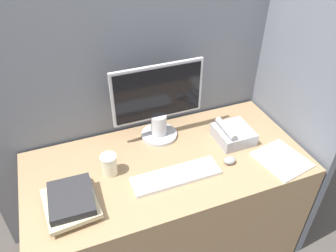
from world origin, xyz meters
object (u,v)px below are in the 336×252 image
keyboard (176,176)px  book_stack (71,201)px  monitor (158,105)px  coffee_cup (109,165)px  desk_telephone (233,134)px  mouse (230,160)px

keyboard → book_stack: bearing=-179.9°
monitor → book_stack: bearing=-147.5°
coffee_cup → keyboard: bearing=-26.7°
desk_telephone → monitor: bearing=153.9°
keyboard → coffee_cup: coffee_cup is taller
coffee_cup → mouse: bearing=-14.2°
mouse → monitor: bearing=127.6°
monitor → desk_telephone: bearing=-26.1°
mouse → desk_telephone: size_ratio=0.32×
monitor → book_stack: (-0.53, -0.33, -0.17)m
monitor → keyboard: 0.39m
keyboard → mouse: size_ratio=7.00×
book_stack → mouse: bearing=-0.2°
monitor → keyboard: size_ratio=1.13×
desk_telephone → mouse: bearing=-123.9°
monitor → coffee_cup: 0.40m
monitor → desk_telephone: size_ratio=2.51×
mouse → desk_telephone: (0.11, 0.16, 0.02)m
keyboard → mouse: (0.29, -0.00, 0.01)m
monitor → mouse: monitor is taller
monitor → desk_telephone: (0.37, -0.18, -0.16)m
monitor → mouse: (0.26, -0.34, -0.19)m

